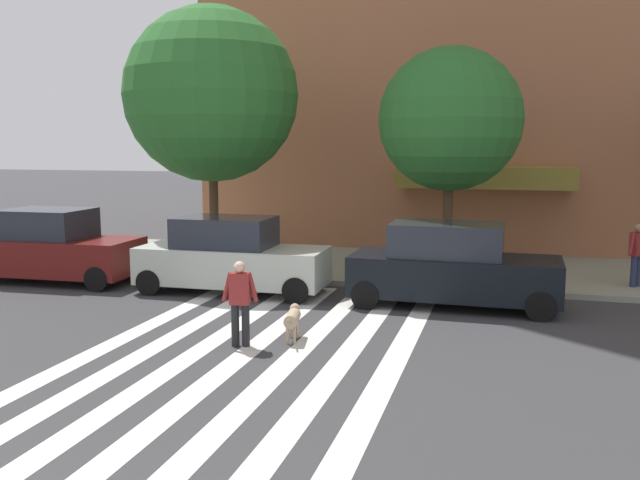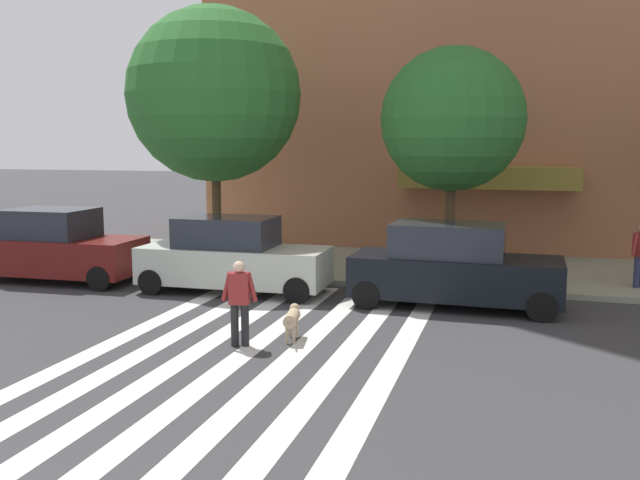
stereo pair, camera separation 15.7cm
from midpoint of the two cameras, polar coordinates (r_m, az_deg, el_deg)
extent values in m
plane|color=#353538|center=(12.75, -11.54, -9.44)|extent=(160.00, 160.00, 0.00)
cube|color=gray|center=(21.51, 0.49, -1.95)|extent=(80.00, 6.00, 0.15)
cube|color=silver|center=(13.52, -17.45, -8.63)|extent=(0.45, 12.71, 0.01)
cube|color=silver|center=(13.06, -14.12, -9.09)|extent=(0.45, 12.71, 0.01)
cube|color=silver|center=(12.64, -10.54, -9.55)|extent=(0.45, 12.71, 0.01)
cube|color=silver|center=(12.28, -6.73, -10.00)|extent=(0.45, 12.71, 0.01)
cube|color=silver|center=(11.97, -2.69, -10.43)|extent=(0.45, 12.71, 0.01)
cube|color=silver|center=(11.72, 1.55, -10.83)|extent=(0.45, 12.71, 0.01)
cube|color=silver|center=(11.54, 5.96, -11.18)|extent=(0.45, 12.71, 0.01)
cube|color=olive|center=(22.83, 14.18, 5.14)|extent=(5.69, 1.60, 0.70)
cube|color=#5D1613|center=(20.30, -21.04, -1.18)|extent=(4.78, 2.15, 0.98)
cube|color=#232833|center=(20.29, -21.60, 1.34)|extent=(2.35, 1.82, 0.80)
cylinder|color=black|center=(20.13, -15.13, -2.18)|extent=(0.67, 0.24, 0.66)
cylinder|color=black|center=(18.59, -17.86, -3.11)|extent=(0.67, 0.24, 0.66)
cylinder|color=black|center=(22.19, -23.61, -1.65)|extent=(0.67, 0.24, 0.66)
cube|color=beige|center=(17.60, -6.97, -2.10)|extent=(4.89, 1.90, 0.94)
cube|color=#232833|center=(17.54, -7.60, 0.69)|extent=(2.47, 1.64, 0.77)
cylinder|color=black|center=(17.82, -0.13, -3.19)|extent=(0.66, 0.23, 0.66)
cylinder|color=black|center=(16.27, -1.66, -4.27)|extent=(0.66, 0.23, 0.66)
cylinder|color=black|center=(19.20, -11.42, -2.54)|extent=(0.66, 0.23, 0.66)
cylinder|color=black|center=(17.77, -13.79, -3.46)|extent=(0.66, 0.23, 0.66)
cube|color=black|center=(16.25, 11.62, -3.03)|extent=(4.88, 1.96, 0.95)
cube|color=#232833|center=(16.13, 11.02, 0.02)|extent=(2.61, 1.69, 0.78)
cylinder|color=black|center=(17.10, 18.37, -4.08)|extent=(0.66, 0.23, 0.66)
cylinder|color=black|center=(15.43, 18.47, -5.37)|extent=(0.66, 0.23, 0.66)
cylinder|color=black|center=(17.45, 5.50, -3.47)|extent=(0.66, 0.23, 0.66)
cylinder|color=black|center=(15.81, 4.22, -4.66)|extent=(0.66, 0.23, 0.66)
cylinder|color=#4C3823|center=(20.48, -8.50, 2.90)|extent=(0.27, 0.27, 3.70)
sphere|color=#286628|center=(20.45, -8.69, 12.01)|extent=(5.09, 5.09, 5.09)
cylinder|color=#4C3823|center=(18.99, 11.13, 1.77)|extent=(0.27, 0.27, 3.26)
sphere|color=#286628|center=(18.89, 11.35, 9.94)|extent=(3.90, 3.90, 3.90)
cylinder|color=black|center=(13.00, -6.86, -7.12)|extent=(0.18, 0.18, 0.82)
cylinder|color=black|center=(12.96, -5.99, -7.15)|extent=(0.18, 0.18, 0.82)
cube|color=maroon|center=(12.81, -6.47, -4.07)|extent=(0.42, 0.31, 0.60)
cylinder|color=maroon|center=(12.85, -7.52, -3.91)|extent=(0.24, 0.13, 0.57)
cylinder|color=maroon|center=(12.76, -5.42, -3.97)|extent=(0.24, 0.13, 0.57)
sphere|color=beige|center=(12.73, -6.50, -2.26)|extent=(0.26, 0.26, 0.22)
cylinder|color=tan|center=(13.24, -2.05, -6.61)|extent=(0.38, 0.69, 0.26)
sphere|color=tan|center=(13.60, -1.82, -5.77)|extent=(0.23, 0.23, 0.20)
cylinder|color=tan|center=(12.81, -2.30, -6.87)|extent=(0.08, 0.24, 0.16)
cylinder|color=tan|center=(13.54, -2.21, -7.54)|extent=(0.07, 0.07, 0.32)
cylinder|color=tan|center=(13.52, -1.62, -7.56)|extent=(0.07, 0.07, 0.32)
cylinder|color=tan|center=(13.10, -2.48, -8.08)|extent=(0.07, 0.07, 0.32)
cylinder|color=tan|center=(13.08, -1.87, -8.10)|extent=(0.07, 0.07, 0.32)
cylinder|color=#282D4C|center=(19.21, 25.36, -2.46)|extent=(0.21, 0.21, 0.82)
cylinder|color=maroon|center=(18.98, 25.26, -0.30)|extent=(0.22, 0.23, 0.57)
camera|label=1|loc=(0.08, -89.67, 0.05)|focal=37.95mm
camera|label=2|loc=(0.08, 90.33, -0.05)|focal=37.95mm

